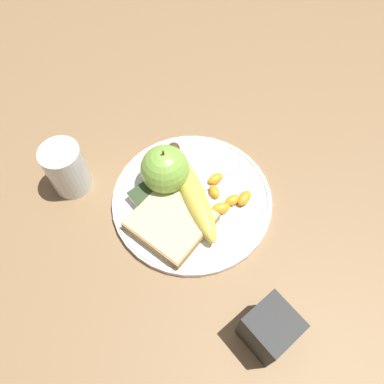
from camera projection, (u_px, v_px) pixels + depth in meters
The scene contains 15 objects.
ground_plane at pixel (192, 201), 0.66m from camera, with size 3.00×3.00×0.00m, color olive.
plate at pixel (192, 199), 0.65m from camera, with size 0.28×0.28×0.01m.
juice_glass at pixel (67, 170), 0.64m from camera, with size 0.07×0.07×0.10m.
apple at pixel (165, 169), 0.63m from camera, with size 0.08×0.08×0.09m.
banana at pixel (191, 188), 0.63m from camera, with size 0.20×0.10×0.04m.
bread_slice at pixel (171, 221), 0.61m from camera, with size 0.14×0.13×0.02m.
fork at pixel (194, 194), 0.65m from camera, with size 0.03×0.20×0.00m.
jam_packet at pixel (145, 199), 0.63m from camera, with size 0.05×0.04×0.02m.
orange_segment_0 at pixel (214, 191), 0.65m from camera, with size 0.03×0.02×0.01m.
orange_segment_1 at pixel (244, 198), 0.64m from camera, with size 0.03×0.04×0.02m.
orange_segment_2 at pixel (192, 200), 0.64m from camera, with size 0.03×0.03×0.02m.
orange_segment_3 at pixel (215, 179), 0.66m from camera, with size 0.02×0.03×0.02m.
orange_segment_4 at pixel (233, 200), 0.64m from camera, with size 0.02×0.03×0.02m.
orange_segment_5 at pixel (221, 208), 0.63m from camera, with size 0.03×0.04×0.02m.
condiment_caddy at pixel (270, 329), 0.51m from camera, with size 0.06×0.06×0.08m.
Camera 1 is at (-0.25, 0.21, 0.57)m, focal length 35.00 mm.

